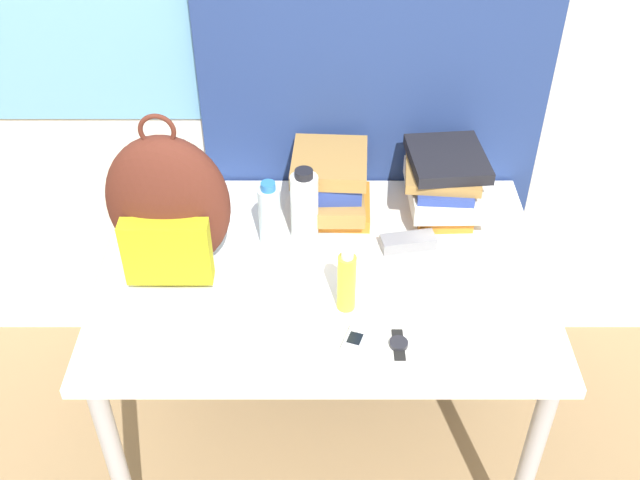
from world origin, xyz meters
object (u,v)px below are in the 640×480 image
Objects in this scene: sports_bottle at (301,207)px; wristwatch at (396,344)px; sunglasses_case at (405,242)px; backpack at (165,209)px; water_bottle at (267,215)px; sunscreen_bottle at (344,281)px; book_stack_center at (441,181)px; book_stack_left at (327,184)px; cell_phone at (352,340)px.

sports_bottle reaches higher than wristwatch.
sports_bottle reaches higher than sunglasses_case.
backpack is 2.30× the size of water_bottle.
sunscreen_bottle is 1.17× the size of sunglasses_case.
book_stack_center is at bearing 17.67° from sports_bottle.
book_stack_left is 1.39× the size of water_bottle.
sports_bottle is at bearing 12.78° from water_bottle.
water_bottle is 1.27× the size of sunglasses_case.
cell_phone is 0.39m from sunglasses_case.
book_stack_left is 0.29m from sunglasses_case.
cell_phone is at bearing -72.75° from sports_bottle.
book_stack_left is at bearing 179.68° from book_stack_center.
wristwatch is (0.23, -0.41, -0.10)m from sports_bottle.
wristwatch is (0.57, -0.29, -0.19)m from backpack.
book_stack_center is 1.55× the size of sunscreen_bottle.
sunglasses_case is (0.16, 0.36, 0.01)m from cell_phone.
backpack is 0.37m from sports_bottle.
book_stack_left is 1.50× the size of sunscreen_bottle.
sunglasses_case is at bearing 81.50° from wristwatch.
cell_phone is at bearing -113.87° from sunglasses_case.
book_stack_left is 0.54m from cell_phone.
backpack is at bearing 148.93° from cell_phone.
cell_phone is (0.13, -0.41, -0.10)m from sports_bottle.
backpack reaches higher than sunscreen_bottle.
wristwatch is at bearing -107.30° from book_stack_center.
book_stack_center is at bearing 56.70° from sunglasses_case.
sunglasses_case is (0.38, -0.02, -0.08)m from water_bottle.
sunscreen_bottle is (0.04, -0.41, -0.01)m from book_stack_left.
water_bottle is 2.09× the size of cell_phone.
book_stack_center is at bearing 16.75° from water_bottle.
sunglasses_case is (0.21, -0.17, -0.07)m from book_stack_left.
sunglasses_case reaches higher than wristwatch.
backpack is at bearing -148.47° from book_stack_left.
sports_bottle is (-0.07, -0.13, 0.01)m from book_stack_left.
backpack is at bearing 153.15° from wristwatch.
water_bottle reaches higher than book_stack_center.
cell_phone is at bearing -31.07° from backpack.
sunscreen_bottle is (-0.29, -0.41, -0.01)m from book_stack_center.
backpack is 4.62× the size of wristwatch.
sunglasses_case is 1.59× the size of wristwatch.
sports_bottle reaches higher than book_stack_left.
book_stack_center reaches higher than sunglasses_case.
sunscreen_bottle is at bearing 132.67° from wristwatch.
cell_phone is 0.61× the size of sunglasses_case.
book_stack_left is 2.90× the size of cell_phone.
water_bottle is (0.25, 0.10, -0.10)m from backpack.
sunglasses_case is at bearing 66.13° from cell_phone.
book_stack_center is at bearing 54.50° from sunscreen_bottle.
sports_bottle is (-0.40, -0.13, 0.00)m from book_stack_center.
cell_phone is 0.96× the size of wristwatch.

